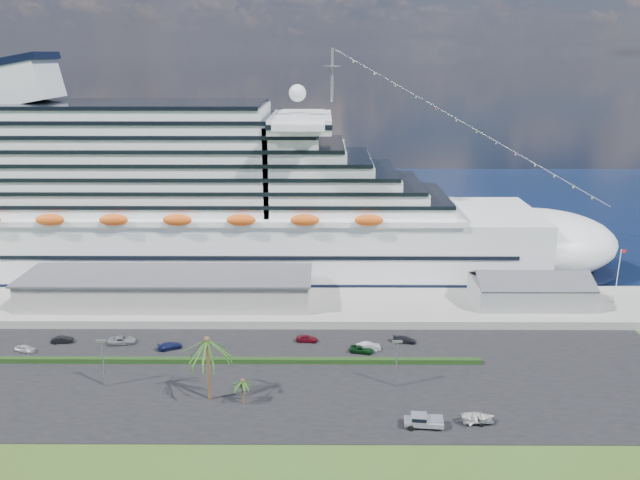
{
  "coord_description": "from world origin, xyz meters",
  "views": [
    {
      "loc": [
        7.93,
        -83.61,
        52.91
      ],
      "look_at": [
        7.38,
        30.0,
        18.73
      ],
      "focal_mm": 35.0,
      "sensor_mm": 36.0,
      "label": 1
    }
  ],
  "objects_px": {
    "cruise_ship": "(202,208)",
    "boat_trailer": "(478,417)",
    "pickup_truck": "(423,420)",
    "parked_car_3": "(170,346)"
  },
  "relations": [
    {
      "from": "boat_trailer",
      "to": "cruise_ship",
      "type": "bearing_deg",
      "value": 128.14
    },
    {
      "from": "pickup_truck",
      "to": "boat_trailer",
      "type": "relative_size",
      "value": 1.03
    },
    {
      "from": "parked_car_3",
      "to": "pickup_truck",
      "type": "xyz_separation_m",
      "value": [
        43.17,
        -25.03,
        0.47
      ]
    },
    {
      "from": "cruise_ship",
      "to": "parked_car_3",
      "type": "bearing_deg",
      "value": -88.6
    },
    {
      "from": "parked_car_3",
      "to": "cruise_ship",
      "type": "bearing_deg",
      "value": -22.81
    },
    {
      "from": "cruise_ship",
      "to": "boat_trailer",
      "type": "height_order",
      "value": "cruise_ship"
    },
    {
      "from": "pickup_truck",
      "to": "boat_trailer",
      "type": "distance_m",
      "value": 8.28
    },
    {
      "from": "parked_car_3",
      "to": "pickup_truck",
      "type": "relative_size",
      "value": 0.75
    },
    {
      "from": "cruise_ship",
      "to": "pickup_truck",
      "type": "relative_size",
      "value": 32.18
    },
    {
      "from": "parked_car_3",
      "to": "boat_trailer",
      "type": "bearing_deg",
      "value": -139.37
    }
  ]
}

